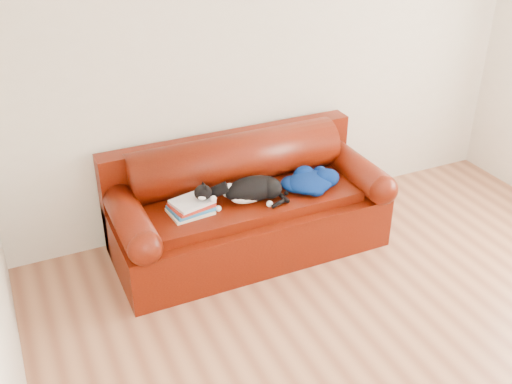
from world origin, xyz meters
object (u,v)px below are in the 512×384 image
book_stack (191,207)px  blanket (311,181)px  cat (252,190)px  sofa_base (248,223)px

book_stack → blanket: size_ratio=0.63×
cat → blanket: 0.50m
book_stack → cat: 0.47m
book_stack → cat: cat is taller
book_stack → blanket: blanket is taller
sofa_base → book_stack: bearing=-171.0°
sofa_base → blanket: bearing=-13.0°
book_stack → blanket: (0.97, -0.03, 0.01)m
sofa_base → book_stack: 0.58m
book_stack → cat: size_ratio=0.55×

